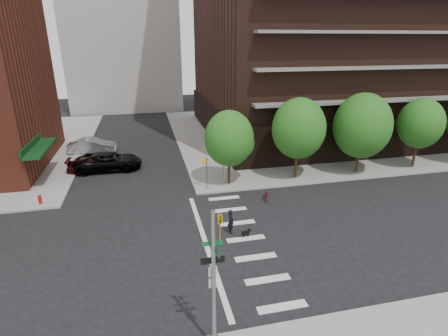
{
  "coord_description": "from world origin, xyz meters",
  "views": [
    {
      "loc": [
        -2.5,
        -17.92,
        11.61
      ],
      "look_at": [
        3.0,
        6.0,
        2.5
      ],
      "focal_mm": 28.0,
      "sensor_mm": 36.0,
      "label": 1
    }
  ],
  "objects_px": {
    "parked_car_black": "(109,161)",
    "scooter": "(266,195)",
    "parked_car_maroon": "(95,165)",
    "parked_car_silver": "(93,146)",
    "dog_walker": "(231,221)",
    "traffic_signal": "(215,292)",
    "fire_hydrant": "(40,199)"
  },
  "relations": [
    {
      "from": "fire_hydrant",
      "to": "parked_car_maroon",
      "type": "relative_size",
      "value": 0.15
    },
    {
      "from": "parked_car_black",
      "to": "traffic_signal",
      "type": "bearing_deg",
      "value": -164.66
    },
    {
      "from": "fire_hydrant",
      "to": "dog_walker",
      "type": "distance_m",
      "value": 14.5
    },
    {
      "from": "fire_hydrant",
      "to": "scooter",
      "type": "distance_m",
      "value": 16.84
    },
    {
      "from": "parked_car_maroon",
      "to": "dog_walker",
      "type": "relative_size",
      "value": 2.98
    },
    {
      "from": "traffic_signal",
      "to": "parked_car_maroon",
      "type": "height_order",
      "value": "traffic_signal"
    },
    {
      "from": "fire_hydrant",
      "to": "parked_car_silver",
      "type": "bearing_deg",
      "value": 79.53
    },
    {
      "from": "parked_car_maroon",
      "to": "traffic_signal",
      "type": "bearing_deg",
      "value": -160.88
    },
    {
      "from": "traffic_signal",
      "to": "scooter",
      "type": "distance_m",
      "value": 14.33
    },
    {
      "from": "parked_car_maroon",
      "to": "dog_walker",
      "type": "xyz_separation_m",
      "value": [
        9.64,
        -13.33,
        0.11
      ]
    },
    {
      "from": "parked_car_black",
      "to": "scooter",
      "type": "xyz_separation_m",
      "value": [
        12.24,
        -9.46,
        -0.44
      ]
    },
    {
      "from": "parked_car_black",
      "to": "fire_hydrant",
      "type": "bearing_deg",
      "value": 147.74
    },
    {
      "from": "parked_car_silver",
      "to": "dog_walker",
      "type": "distance_m",
      "value": 21.95
    },
    {
      "from": "parked_car_black",
      "to": "parked_car_silver",
      "type": "xyz_separation_m",
      "value": [
        -2.07,
        5.75,
        -0.02
      ]
    },
    {
      "from": "parked_car_maroon",
      "to": "parked_car_silver",
      "type": "xyz_separation_m",
      "value": [
        -0.83,
        5.96,
        0.13
      ]
    },
    {
      "from": "dog_walker",
      "to": "fire_hydrant",
      "type": "bearing_deg",
      "value": 51.47
    },
    {
      "from": "parked_car_black",
      "to": "dog_walker",
      "type": "bearing_deg",
      "value": -147.28
    },
    {
      "from": "fire_hydrant",
      "to": "parked_car_maroon",
      "type": "bearing_deg",
      "value": 64.21
    },
    {
      "from": "traffic_signal",
      "to": "parked_car_black",
      "type": "distance_m",
      "value": 22.78
    },
    {
      "from": "traffic_signal",
      "to": "parked_car_black",
      "type": "bearing_deg",
      "value": 104.44
    },
    {
      "from": "parked_car_black",
      "to": "parked_car_maroon",
      "type": "relative_size",
      "value": 1.27
    },
    {
      "from": "traffic_signal",
      "to": "parked_car_black",
      "type": "height_order",
      "value": "traffic_signal"
    },
    {
      "from": "traffic_signal",
      "to": "parked_car_silver",
      "type": "relative_size",
      "value": 1.2
    },
    {
      "from": "traffic_signal",
      "to": "parked_car_black",
      "type": "xyz_separation_m",
      "value": [
        -5.66,
        21.98,
        -1.86
      ]
    },
    {
      "from": "parked_car_maroon",
      "to": "parked_car_silver",
      "type": "relative_size",
      "value": 0.95
    },
    {
      "from": "parked_car_silver",
      "to": "parked_car_black",
      "type": "bearing_deg",
      "value": -157.4
    },
    {
      "from": "parked_car_silver",
      "to": "dog_walker",
      "type": "height_order",
      "value": "parked_car_silver"
    },
    {
      "from": "parked_car_silver",
      "to": "dog_walker",
      "type": "xyz_separation_m",
      "value": [
        10.47,
        -19.29,
        -0.02
      ]
    },
    {
      "from": "fire_hydrant",
      "to": "parked_car_black",
      "type": "distance_m",
      "value": 7.99
    },
    {
      "from": "fire_hydrant",
      "to": "scooter",
      "type": "height_order",
      "value": "fire_hydrant"
    },
    {
      "from": "traffic_signal",
      "to": "fire_hydrant",
      "type": "relative_size",
      "value": 8.2
    },
    {
      "from": "parked_car_silver",
      "to": "dog_walker",
      "type": "bearing_deg",
      "value": -148.71
    }
  ]
}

